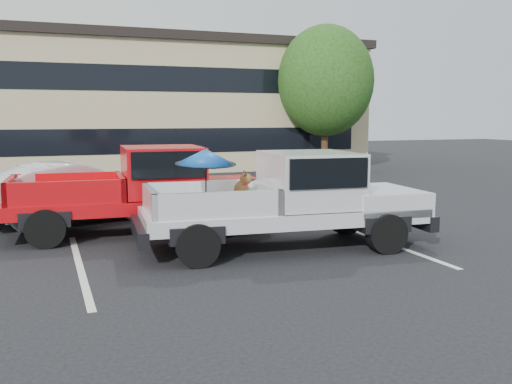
# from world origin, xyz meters

# --- Properties ---
(ground) EXTENTS (90.00, 90.00, 0.00)m
(ground) POSITION_xyz_m (0.00, 0.00, 0.00)
(ground) COLOR black
(ground) RESTS_ON ground
(stripe_left) EXTENTS (0.12, 5.00, 0.01)m
(stripe_left) POSITION_xyz_m (-3.00, 2.00, 0.00)
(stripe_left) COLOR silver
(stripe_left) RESTS_ON ground
(stripe_right) EXTENTS (0.12, 5.00, 0.01)m
(stripe_right) POSITION_xyz_m (3.00, 2.00, 0.00)
(stripe_right) COLOR silver
(stripe_right) RESTS_ON ground
(motel_building) EXTENTS (20.40, 8.40, 6.30)m
(motel_building) POSITION_xyz_m (2.00, 20.99, 3.21)
(motel_building) COLOR tan
(motel_building) RESTS_ON ground
(tree_right) EXTENTS (4.46, 4.46, 6.78)m
(tree_right) POSITION_xyz_m (9.00, 16.00, 4.21)
(tree_right) COLOR #332114
(tree_right) RESTS_ON ground
(tree_back) EXTENTS (4.68, 4.68, 7.11)m
(tree_back) POSITION_xyz_m (6.00, 24.00, 4.41)
(tree_back) COLOR #332114
(tree_back) RESTS_ON ground
(silver_pickup) EXTENTS (5.83, 2.46, 2.06)m
(silver_pickup) POSITION_xyz_m (1.11, 1.97, 1.05)
(silver_pickup) COLOR black
(silver_pickup) RESTS_ON ground
(red_pickup) EXTENTS (5.89, 2.42, 1.91)m
(red_pickup) POSITION_xyz_m (-1.20, 4.48, 1.04)
(red_pickup) COLOR black
(red_pickup) RESTS_ON ground
(silver_sedan) EXTENTS (4.69, 2.74, 1.46)m
(silver_sedan) POSITION_xyz_m (-2.85, 6.50, 0.73)
(silver_sedan) COLOR #B8BAC0
(silver_sedan) RESTS_ON ground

